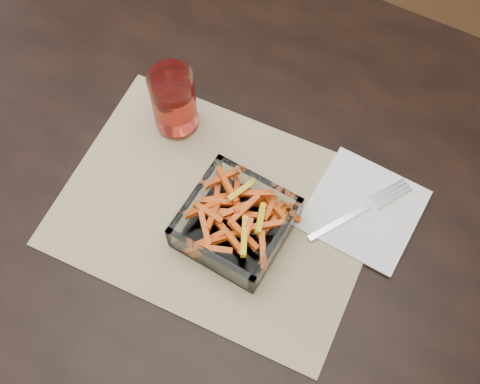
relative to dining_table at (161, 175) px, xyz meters
name	(u,v)px	position (x,y,z in m)	size (l,w,h in m)	color
dining_table	(161,175)	(0.00, 0.00, 0.00)	(1.60, 0.90, 0.75)	black
placemat	(217,210)	(0.14, -0.05, 0.09)	(0.45, 0.33, 0.00)	tan
glass_bowl	(236,224)	(0.18, -0.06, 0.11)	(0.15, 0.15, 0.06)	white
tumbler	(174,103)	(0.01, 0.06, 0.15)	(0.07, 0.07, 0.12)	white
napkin	(364,209)	(0.33, 0.06, 0.09)	(0.15, 0.15, 0.00)	white
fork	(363,209)	(0.33, 0.05, 0.10)	(0.11, 0.16, 0.00)	silver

